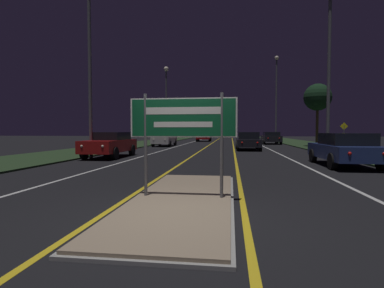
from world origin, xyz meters
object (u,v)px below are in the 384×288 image
object	(u,v)px
warning_sign	(344,133)
car_approaching_1	(165,138)
car_receding_1	(248,141)
car_approaching_2	(204,136)
streetlight_right_near	(329,55)
car_receding_0	(344,149)
highway_sign	(183,122)
streetlight_right_far	(276,91)
car_receding_2	(271,138)
car_approaching_0	(110,144)
streetlight_left_near	(89,34)
streetlight_left_far	(166,93)

from	to	relation	value
warning_sign	car_approaching_1	bearing A→B (deg)	165.98
car_receding_1	car_approaching_2	bearing A→B (deg)	105.54
streetlight_right_near	car_receding_1	distance (m)	9.25
streetlight_right_near	car_receding_0	world-z (taller)	streetlight_right_near
highway_sign	streetlight_right_far	bearing A→B (deg)	78.06
car_approaching_2	warning_sign	distance (m)	21.89
car_receding_2	car_approaching_2	distance (m)	11.38
car_approaching_0	streetlight_left_near	bearing A→B (deg)	-124.64
streetlight_left_near	streetlight_left_far	xyz separation A→B (m)	(0.04, 19.02, -0.72)
streetlight_right_far	car_receding_2	bearing A→B (deg)	179.70
car_receding_1	warning_sign	xyz separation A→B (m)	(7.67, 1.14, 0.62)
streetlight_left_far	warning_sign	world-z (taller)	streetlight_left_far
streetlight_right_far	car_receding_2	distance (m)	5.35
car_receding_2	warning_sign	distance (m)	11.02
streetlight_right_far	car_approaching_1	bearing A→B (deg)	-152.25
car_receding_2	car_approaching_0	bearing A→B (deg)	-121.00
streetlight_right_far	streetlight_left_far	bearing A→B (deg)	-175.19
car_receding_0	warning_sign	bearing A→B (deg)	70.55
car_receding_0	car_approaching_1	size ratio (longest dim) A/B	1.02
highway_sign	car_receding_2	bearing A→B (deg)	79.10
streetlight_left_far	car_receding_2	size ratio (longest dim) A/B	1.88
streetlight_left_far	car_approaching_0	xyz separation A→B (m)	(0.64, -18.04, -5.21)
streetlight_right_far	car_approaching_0	world-z (taller)	streetlight_right_far
streetlight_left_far	car_receding_1	bearing A→B (deg)	-48.82
streetlight_left_near	streetlight_left_far	world-z (taller)	streetlight_left_near
streetlight_left_far	car_receding_1	size ratio (longest dim) A/B	1.88
car_receding_1	highway_sign	bearing A→B (deg)	-97.56
car_receding_1	car_receding_2	xyz separation A→B (m)	(3.24, 11.22, 0.01)
car_receding_0	warning_sign	xyz separation A→B (m)	(4.20, 11.90, 0.60)
streetlight_left_near	car_approaching_2	world-z (taller)	streetlight_left_near
highway_sign	streetlight_left_far	bearing A→B (deg)	103.01
streetlight_right_near	car_approaching_0	xyz separation A→B (m)	(-12.27, -1.24, -4.97)
streetlight_right_far	car_receding_0	size ratio (longest dim) A/B	2.22
car_approaching_1	car_approaching_2	xyz separation A→B (m)	(2.71, 13.78, -0.02)
car_approaching_2	streetlight_right_far	bearing A→B (deg)	-40.14
highway_sign	car_receding_1	bearing A→B (deg)	82.44
highway_sign	car_approaching_0	distance (m)	11.69
highway_sign	streetlight_left_far	distance (m)	29.17
streetlight_left_far	warning_sign	xyz separation A→B (m)	(16.54, -9.00, -4.63)
car_approaching_0	car_approaching_1	bearing A→B (deg)	88.69
highway_sign	car_receding_2	distance (m)	29.73
streetlight_right_near	warning_sign	xyz separation A→B (m)	(3.63, 7.79, -4.39)
car_approaching_1	warning_sign	world-z (taller)	warning_sign
streetlight_left_far	streetlight_right_near	distance (m)	21.19
highway_sign	streetlight_right_far	size ratio (longest dim) A/B	0.23
streetlight_left_far	car_approaching_1	size ratio (longest dim) A/B	2.02
car_receding_0	car_receding_1	size ratio (longest dim) A/B	0.95
car_receding_2	car_approaching_1	size ratio (longest dim) A/B	1.07
car_receding_0	streetlight_right_near	bearing A→B (deg)	82.10
streetlight_left_far	car_approaching_2	xyz separation A→B (m)	(3.65, 8.67, -5.25)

